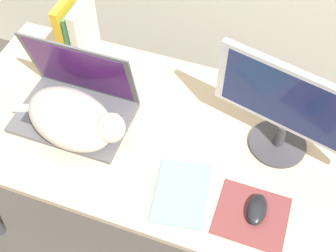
{
  "coord_description": "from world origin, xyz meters",
  "views": [
    {
      "loc": [
        0.37,
        -0.44,
        1.89
      ],
      "look_at": [
        0.1,
        0.33,
        0.81
      ],
      "focal_mm": 45.0,
      "sensor_mm": 36.0,
      "label": 1
    }
  ],
  "objects_px": {
    "laptop": "(76,103)",
    "book_row": "(78,33)",
    "computer_mouse": "(257,209)",
    "cat": "(73,119)",
    "notepad": "(182,193)",
    "external_monitor": "(290,109)"
  },
  "relations": [
    {
      "from": "book_row",
      "to": "notepad",
      "type": "height_order",
      "value": "book_row"
    },
    {
      "from": "laptop",
      "to": "book_row",
      "type": "relative_size",
      "value": 1.53
    },
    {
      "from": "cat",
      "to": "book_row",
      "type": "distance_m",
      "value": 0.38
    },
    {
      "from": "laptop",
      "to": "external_monitor",
      "type": "relative_size",
      "value": 0.82
    },
    {
      "from": "laptop",
      "to": "notepad",
      "type": "relative_size",
      "value": 1.58
    },
    {
      "from": "laptop",
      "to": "external_monitor",
      "type": "distance_m",
      "value": 0.72
    },
    {
      "from": "external_monitor",
      "to": "cat",
      "type": "bearing_deg",
      "value": -164.73
    },
    {
      "from": "computer_mouse",
      "to": "book_row",
      "type": "distance_m",
      "value": 0.91
    },
    {
      "from": "notepad",
      "to": "book_row",
      "type": "bearing_deg",
      "value": 141.79
    },
    {
      "from": "laptop",
      "to": "notepad",
      "type": "xyz_separation_m",
      "value": [
        0.45,
        -0.18,
        -0.05
      ]
    },
    {
      "from": "laptop",
      "to": "external_monitor",
      "type": "bearing_deg",
      "value": 8.0
    },
    {
      "from": "cat",
      "to": "notepad",
      "type": "bearing_deg",
      "value": -13.8
    },
    {
      "from": "computer_mouse",
      "to": "book_row",
      "type": "height_order",
      "value": "book_row"
    },
    {
      "from": "cat",
      "to": "book_row",
      "type": "relative_size",
      "value": 1.76
    },
    {
      "from": "computer_mouse",
      "to": "book_row",
      "type": "bearing_deg",
      "value": 151.66
    },
    {
      "from": "cat",
      "to": "external_monitor",
      "type": "height_order",
      "value": "external_monitor"
    },
    {
      "from": "cat",
      "to": "notepad",
      "type": "relative_size",
      "value": 1.82
    },
    {
      "from": "cat",
      "to": "external_monitor",
      "type": "bearing_deg",
      "value": 15.27
    },
    {
      "from": "book_row",
      "to": "external_monitor",
      "type": "bearing_deg",
      "value": -11.24
    },
    {
      "from": "laptop",
      "to": "book_row",
      "type": "xyz_separation_m",
      "value": [
        -0.11,
        0.26,
        0.07
      ]
    },
    {
      "from": "computer_mouse",
      "to": "notepad",
      "type": "height_order",
      "value": "computer_mouse"
    },
    {
      "from": "laptop",
      "to": "external_monitor",
      "type": "xyz_separation_m",
      "value": [
        0.7,
        0.1,
        0.14
      ]
    }
  ]
}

